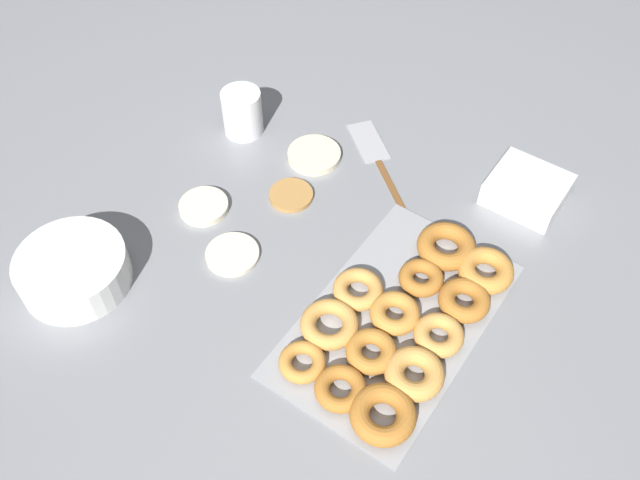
{
  "coord_description": "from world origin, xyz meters",
  "views": [
    {
      "loc": [
        -0.71,
        -0.54,
        1.04
      ],
      "look_at": [
        -0.05,
        -0.07,
        0.04
      ],
      "focal_mm": 38.0,
      "sensor_mm": 36.0,
      "label": 1
    }
  ],
  "objects": [
    {
      "name": "pancake_0",
      "position": [
        0.04,
        0.06,
        0.01
      ],
      "size": [
        0.09,
        0.09,
        0.01
      ],
      "primitive_type": "cylinder",
      "color": "#B27F42",
      "rests_on": "ground_plane"
    },
    {
      "name": "donut_tray",
      "position": [
        -0.1,
        -0.29,
        0.02
      ],
      "size": [
        0.48,
        0.29,
        0.04
      ],
      "color": "#93969B",
      "rests_on": "ground_plane"
    },
    {
      "name": "container_stack",
      "position": [
        0.32,
        -0.34,
        0.03
      ],
      "size": [
        0.14,
        0.15,
        0.06
      ],
      "color": "white",
      "rests_on": "ground_plane"
    },
    {
      "name": "pancake_1",
      "position": [
        -0.15,
        0.06,
        0.01
      ],
      "size": [
        0.11,
        0.11,
        0.01
      ],
      "primitive_type": "cylinder",
      "color": "beige",
      "rests_on": "ground_plane"
    },
    {
      "name": "pancake_3",
      "position": [
        -0.09,
        0.19,
        0.01
      ],
      "size": [
        0.1,
        0.1,
        0.02
      ],
      "primitive_type": "cylinder",
      "color": "beige",
      "rests_on": "ground_plane"
    },
    {
      "name": "spatula",
      "position": [
        0.26,
        -0.01,
        0.0
      ],
      "size": [
        0.21,
        0.25,
        0.01
      ],
      "rotation": [
        0.0,
        0.0,
        0.9
      ],
      "color": "brown",
      "rests_on": "ground_plane"
    },
    {
      "name": "batter_bowl",
      "position": [
        -0.36,
        0.26,
        0.03
      ],
      "size": [
        0.21,
        0.21,
        0.07
      ],
      "color": "white",
      "rests_on": "ground_plane"
    },
    {
      "name": "pancake_2",
      "position": [
        0.16,
        0.09,
        0.01
      ],
      "size": [
        0.12,
        0.12,
        0.02
      ],
      "primitive_type": "cylinder",
      "color": "beige",
      "rests_on": "ground_plane"
    },
    {
      "name": "paper_cup",
      "position": [
        0.15,
        0.27,
        0.05
      ],
      "size": [
        0.09,
        0.09,
        0.1
      ],
      "color": "white",
      "rests_on": "ground_plane"
    },
    {
      "name": "ground_plane",
      "position": [
        0.0,
        0.0,
        0.0
      ],
      "size": [
        3.0,
        3.0,
        0.0
      ],
      "primitive_type": "plane",
      "color": "gray"
    }
  ]
}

